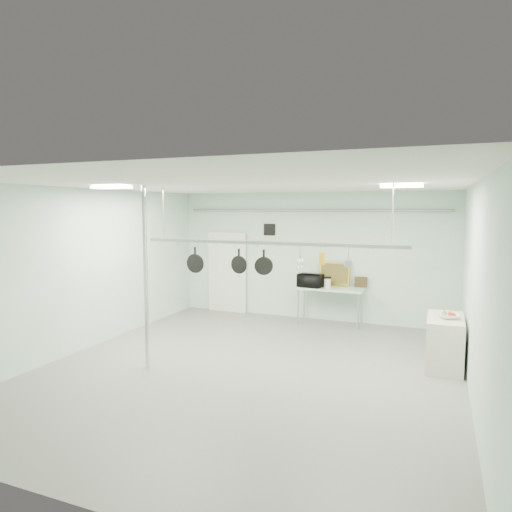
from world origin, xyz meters
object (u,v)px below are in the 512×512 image
at_px(prep_table, 330,290).
at_px(skillet_left, 195,260).
at_px(fruit_bowl, 448,316).
at_px(skillet_mid, 239,261).
at_px(coffee_canister, 327,283).
at_px(chrome_pole, 146,278).
at_px(side_cabinet, 445,342).
at_px(skillet_right, 264,262).
at_px(pot_rack, 267,241).
at_px(microwave, 311,280).

distance_m(prep_table, skillet_left, 3.90).
distance_m(fruit_bowl, skillet_mid, 3.78).
distance_m(coffee_canister, fruit_bowl, 3.44).
xyz_separation_m(prep_table, skillet_left, (-1.83, -3.30, 1.01)).
bearing_deg(skillet_mid, chrome_pole, -139.43).
distance_m(side_cabinet, skillet_mid, 3.92).
bearing_deg(chrome_pole, skillet_right, 25.99).
bearing_deg(skillet_left, skillet_right, -0.22).
height_order(side_cabinet, pot_rack, pot_rack).
relative_size(pot_rack, skillet_mid, 10.66).
bearing_deg(fruit_bowl, skillet_right, -161.54).
bearing_deg(prep_table, coffee_canister, -122.24).
distance_m(prep_table, coffee_canister, 0.21).
bearing_deg(skillet_mid, side_cabinet, 24.74).
distance_m(chrome_pole, skillet_left, 1.04).
bearing_deg(pot_rack, skillet_left, 180.00).
bearing_deg(coffee_canister, skillet_right, -97.13).
height_order(pot_rack, skillet_right, pot_rack).
bearing_deg(chrome_pole, coffee_canister, 61.37).
bearing_deg(skillet_left, chrome_pole, -117.91).
distance_m(prep_table, skillet_mid, 3.58).
distance_m(prep_table, skillet_right, 3.48).
distance_m(pot_rack, skillet_right, 0.38).
relative_size(microwave, coffee_canister, 2.53).
distance_m(prep_table, microwave, 0.52).
relative_size(chrome_pole, skillet_right, 6.98).
relative_size(prep_table, skillet_right, 3.49).
bearing_deg(fruit_bowl, pot_rack, -161.22).
xyz_separation_m(chrome_pole, skillet_mid, (1.37, 0.90, 0.26)).
xyz_separation_m(side_cabinet, skillet_left, (-4.38, -1.10, 1.39)).
xyz_separation_m(prep_table, skillet_right, (-0.45, -3.30, 1.02)).
bearing_deg(pot_rack, microwave, 90.99).
bearing_deg(chrome_pole, side_cabinet, 22.41).
height_order(prep_table, skillet_mid, skillet_mid).
bearing_deg(chrome_pole, skillet_left, 62.31).
xyz_separation_m(chrome_pole, coffee_canister, (2.25, 4.12, -0.58)).
distance_m(side_cabinet, coffee_canister, 3.40).
distance_m(microwave, skillet_left, 3.55).
relative_size(chrome_pole, skillet_mid, 7.10).
bearing_deg(skillet_left, coffee_canister, 60.89).
height_order(microwave, skillet_left, skillet_left).
distance_m(chrome_pole, prep_table, 4.85).
distance_m(microwave, fruit_bowl, 3.74).
relative_size(side_cabinet, coffee_canister, 5.30).
height_order(chrome_pole, side_cabinet, chrome_pole).
xyz_separation_m(prep_table, pot_rack, (-0.40, -3.30, 1.40)).
height_order(side_cabinet, skillet_mid, skillet_mid).
height_order(prep_table, skillet_right, skillet_right).
xyz_separation_m(chrome_pole, side_cabinet, (4.85, 2.00, -1.15)).
xyz_separation_m(side_cabinet, skillet_mid, (-3.48, -1.10, 1.41)).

